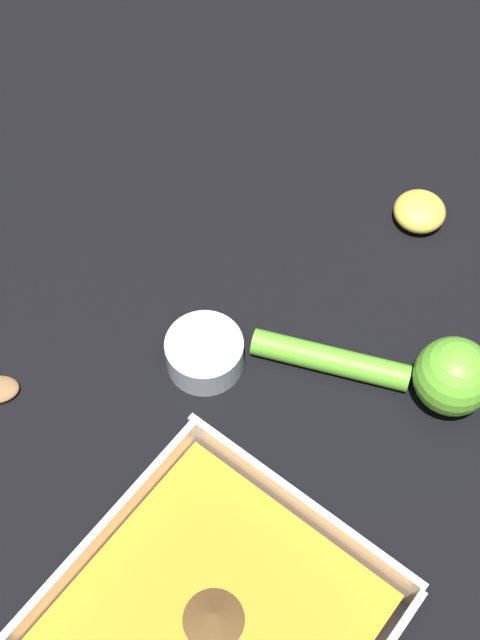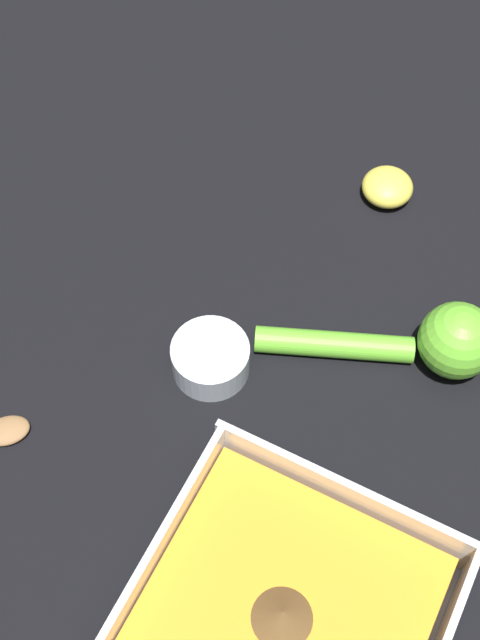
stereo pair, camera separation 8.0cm
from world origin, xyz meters
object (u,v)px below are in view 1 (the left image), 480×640
object	(u,v)px
square_dish	(217,627)
lemon_half	(420,211)
spice_bowl	(205,354)
lemon_squeezer	(427,373)

from	to	relation	value
square_dish	lemon_half	xyz separation A→B (m)	(0.09, -0.44, -0.01)
spice_bowl	lemon_squeezer	bearing A→B (deg)	-149.92
lemon_squeezer	spice_bowl	bearing A→B (deg)	-172.27
lemon_squeezer	lemon_half	xyz separation A→B (m)	(0.11, -0.16, -0.02)
square_dish	lemon_half	size ratio (longest dim) A/B	4.28
spice_bowl	lemon_half	world-z (taller)	spice_bowl
spice_bowl	lemon_half	distance (m)	0.27
square_dish	spice_bowl	world-z (taller)	square_dish
spice_bowl	lemon_squeezer	size ratio (longest dim) A/B	0.35
square_dish	lemon_half	world-z (taller)	square_dish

